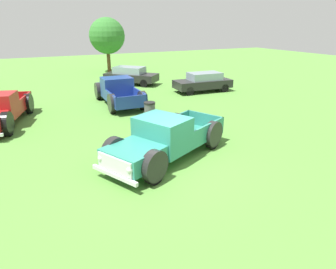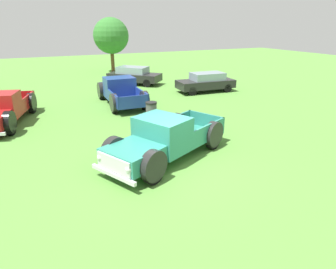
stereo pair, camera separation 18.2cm
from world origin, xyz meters
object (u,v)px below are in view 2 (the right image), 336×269
object	(u,v)px
pickup_truck_behind_left	(119,91)
sedan_distant_b	(206,82)
pickup_truck_foreground	(161,141)
sedan_distant_a	(134,75)
trash_can	(151,111)
oak_tree_west	(111,36)

from	to	relation	value
pickup_truck_behind_left	sedan_distant_b	bearing A→B (deg)	3.89
pickup_truck_foreground	sedan_distant_a	size ratio (longest dim) A/B	1.33
pickup_truck_behind_left	trash_can	bearing A→B (deg)	-83.41
pickup_truck_behind_left	oak_tree_west	size ratio (longest dim) A/B	1.02
pickup_truck_behind_left	sedan_distant_b	world-z (taller)	pickup_truck_behind_left
pickup_truck_behind_left	sedan_distant_a	size ratio (longest dim) A/B	1.27
sedan_distant_a	oak_tree_west	bearing A→B (deg)	88.18
pickup_truck_foreground	sedan_distant_b	size ratio (longest dim) A/B	1.32
sedan_distant_a	sedan_distant_b	size ratio (longest dim) A/B	0.99
pickup_truck_foreground	sedan_distant_b	xyz separation A→B (m)	(7.68, 9.19, -0.05)
trash_can	pickup_truck_behind_left	bearing A→B (deg)	96.59
sedan_distant_a	pickup_truck_behind_left	bearing A→B (deg)	-117.65
pickup_truck_foreground	pickup_truck_behind_left	size ratio (longest dim) A/B	1.05
pickup_truck_behind_left	trash_can	distance (m)	4.10
pickup_truck_behind_left	sedan_distant_b	size ratio (longest dim) A/B	1.27
pickup_truck_foreground	oak_tree_west	world-z (taller)	oak_tree_west
trash_can	pickup_truck_foreground	bearing A→B (deg)	-108.09
pickup_truck_behind_left	sedan_distant_a	world-z (taller)	pickup_truck_behind_left
trash_can	oak_tree_west	distance (m)	17.18
trash_can	oak_tree_west	size ratio (longest dim) A/B	0.18
pickup_truck_foreground	trash_can	distance (m)	4.92
oak_tree_west	pickup_truck_behind_left	bearing A→B (deg)	-103.64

